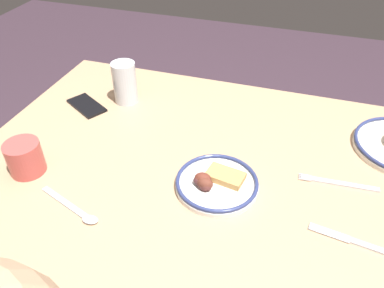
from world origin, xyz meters
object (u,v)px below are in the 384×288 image
Objects in this scene: plate_center_pancakes at (216,183)px; tea_spoon at (76,210)px; cell_phone at (87,106)px; fork_far at (338,183)px; butter_knife at (362,244)px; drinking_glass at (125,85)px; coffee_mug at (25,157)px.

tea_spoon is (0.29, 0.18, -0.01)m from plate_center_pancakes.
tea_spoon is at bearing 147.21° from cell_phone.
butter_knife is at bearing 106.91° from fork_far.
plate_center_pancakes reaches higher than fork_far.
drinking_glass is at bearing -16.27° from fork_far.
butter_knife is at bearing 152.81° from drinking_glass.
fork_far is at bearing -153.84° from tea_spoon.
coffee_mug is at bearing 122.48° from cell_phone.
drinking_glass reaches higher than coffee_mug.
fork_far and butter_knife have the same top height.
coffee_mug is (0.49, 0.09, 0.03)m from plate_center_pancakes.
plate_center_pancakes is 1.48× the size of cell_phone.
butter_knife is 0.65m from tea_spoon.
plate_center_pancakes is at bearing 19.77° from fork_far.
tea_spoon is (-0.22, 0.42, 0.00)m from cell_phone.
coffee_mug is 0.63× the size of tea_spoon.
plate_center_pancakes is 1.82× the size of coffee_mug.
fork_far is at bearing -165.90° from coffee_mug.
cell_phone is at bearing -19.76° from butter_knife.
coffee_mug is 0.33m from cell_phone.
coffee_mug is at bearing 76.44° from drinking_glass.
drinking_glass is 0.51m from tea_spoon.
fork_far is 1.08× the size of tea_spoon.
butter_knife is at bearing 167.76° from plate_center_pancakes.
drinking_glass reaches higher than tea_spoon.
coffee_mug is 0.41m from drinking_glass.
drinking_glass reaches higher than cell_phone.
plate_center_pancakes is 0.50m from coffee_mug.
butter_knife is (-0.35, 0.08, -0.01)m from plate_center_pancakes.
butter_knife is at bearing -170.55° from tea_spoon.
coffee_mug is at bearing 14.10° from fork_far.
plate_center_pancakes is at bearing -12.24° from butter_knife.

